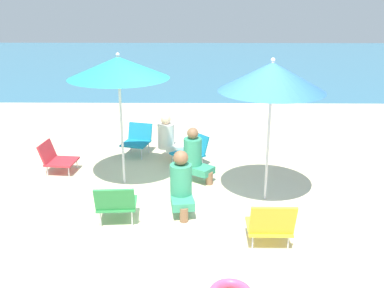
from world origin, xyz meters
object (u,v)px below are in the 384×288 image
object	(u,v)px
umbrella_teal	(118,68)
beach_chair_d	(192,150)
person_c	(195,156)
beach_chair_b	(138,139)
person_b	(181,183)
beach_chair_c	(270,224)
person_a	(169,137)
beach_chair_e	(116,202)
umbrella_blue	(272,77)
beach_chair_a	(56,158)

from	to	relation	value
umbrella_teal	beach_chair_d	distance (m)	2.11
beach_chair_d	person_c	bearing A→B (deg)	55.90
beach_chair_b	person_b	world-z (taller)	person_b
beach_chair_c	person_c	world-z (taller)	person_c
beach_chair_d	person_c	distance (m)	0.69
beach_chair_d	person_a	size ratio (longest dim) A/B	0.83
umbrella_teal	beach_chair_e	bearing A→B (deg)	-85.12
person_b	person_c	size ratio (longest dim) A/B	1.01
umbrella_blue	beach_chair_d	world-z (taller)	umbrella_blue
beach_chair_b	person_c	distance (m)	1.70
person_b	person_c	distance (m)	1.15
umbrella_teal	person_c	xyz separation A→B (m)	(1.17, 0.12, -1.47)
beach_chair_e	person_a	world-z (taller)	person_a
umbrella_blue	beach_chair_c	xyz separation A→B (m)	(-0.14, -1.34, -1.57)
umbrella_teal	beach_chair_a	size ratio (longest dim) A/B	3.52
person_c	beach_chair_e	bearing A→B (deg)	-89.24
umbrella_blue	person_b	world-z (taller)	umbrella_blue
person_b	umbrella_teal	bearing A→B (deg)	-144.22
umbrella_blue	person_a	bearing A→B (deg)	133.18
person_a	person_b	xyz separation A→B (m)	(0.31, -2.10, 0.00)
umbrella_teal	person_c	distance (m)	1.88
person_a	person_b	distance (m)	2.12
person_a	umbrella_blue	bearing A→B (deg)	-47.36
person_a	person_c	bearing A→B (deg)	-63.49
beach_chair_a	person_b	xyz separation A→B (m)	(2.24, -1.46, 0.18)
umbrella_teal	beach_chair_c	bearing A→B (deg)	-42.38
beach_chair_e	person_a	size ratio (longest dim) A/B	0.68
umbrella_teal	person_a	bearing A→B (deg)	58.14
person_b	beach_chair_c	bearing A→B (deg)	42.44
beach_chair_e	person_c	world-z (taller)	person_c
umbrella_blue	beach_chair_b	distance (m)	3.34
beach_chair_b	beach_chair_c	size ratio (longest dim) A/B	1.02
umbrella_blue	person_a	distance (m)	2.71
person_b	umbrella_blue	bearing A→B (deg)	100.27
umbrella_teal	beach_chair_c	size ratio (longest dim) A/B	3.32
beach_chair_c	beach_chair_d	distance (m)	2.89
beach_chair_b	beach_chair_c	xyz separation A→B (m)	(2.06, -3.31, 0.00)
umbrella_teal	person_c	bearing A→B (deg)	5.98
beach_chair_a	beach_chair_d	world-z (taller)	beach_chair_d
beach_chair_c	person_a	size ratio (longest dim) A/B	0.73
umbrella_blue	beach_chair_c	world-z (taller)	umbrella_blue
beach_chair_d	person_b	size ratio (longest dim) A/B	0.80
beach_chair_a	person_b	distance (m)	2.68
umbrella_blue	umbrella_teal	distance (m)	2.32
person_c	beach_chair_d	bearing A→B (deg)	131.43
umbrella_blue	beach_chair_d	xyz separation A→B (m)	(-1.14, 1.38, -1.57)
beach_chair_a	person_c	xyz separation A→B (m)	(2.43, -0.33, 0.17)
umbrella_teal	person_b	size ratio (longest dim) A/B	2.33
umbrella_blue	umbrella_teal	xyz separation A→B (m)	(-2.25, 0.58, 0.03)
beach_chair_e	beach_chair_b	bearing A→B (deg)	-2.94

